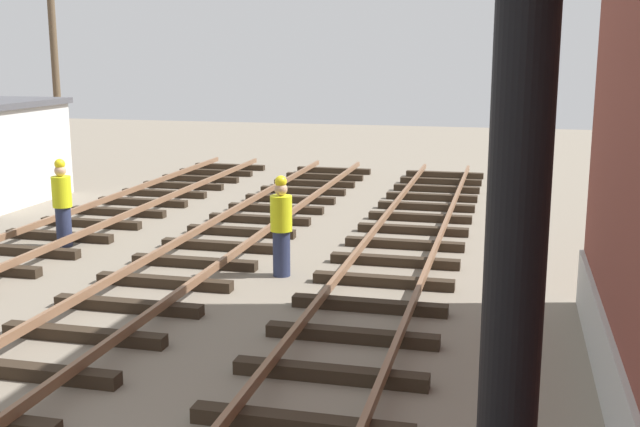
# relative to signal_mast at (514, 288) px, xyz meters

# --- Properties ---
(signal_mast) EXTENTS (0.36, 0.40, 5.42)m
(signal_mast) POSITION_rel_signal_mast_xyz_m (0.00, 0.00, 0.00)
(signal_mast) COLOR black
(signal_mast) RESTS_ON ground
(utility_pole_far) EXTENTS (1.80, 0.24, 8.06)m
(utility_pole_far) POSITION_rel_signal_mast_xyz_m (-14.78, 21.39, 0.83)
(utility_pole_far) COLOR brown
(utility_pole_far) RESTS_ON ground
(track_worker_foreground) EXTENTS (0.40, 0.40, 1.87)m
(track_worker_foreground) POSITION_rel_signal_mast_xyz_m (-9.14, 12.27, -2.47)
(track_worker_foreground) COLOR #262D4C
(track_worker_foreground) RESTS_ON ground
(track_worker_distant) EXTENTS (0.40, 0.40, 1.87)m
(track_worker_distant) POSITION_rel_signal_mast_xyz_m (-4.03, 11.21, -2.47)
(track_worker_distant) COLOR #262D4C
(track_worker_distant) RESTS_ON ground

